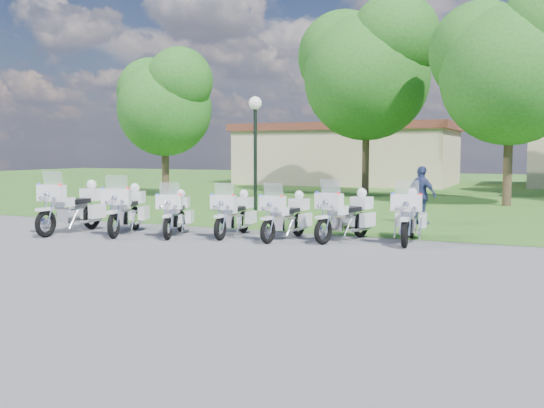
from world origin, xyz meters
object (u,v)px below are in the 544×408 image
at_px(motorcycle_1, 126,209).
at_px(motorcycle_2, 176,213).
at_px(motorcycle_3, 234,213).
at_px(lamp_post, 255,126).
at_px(motorcycle_4, 286,215).
at_px(motorcycle_0, 73,206).
at_px(motorcycle_6, 409,216).
at_px(motorcycle_5, 346,214).
at_px(bystander_c, 422,196).

relative_size(motorcycle_1, motorcycle_2, 1.13).
distance_m(motorcycle_3, lamp_post, 5.19).
xyz_separation_m(motorcycle_2, motorcycle_4, (2.99, 0.57, 0.01)).
bearing_deg(motorcycle_2, motorcycle_0, -7.69).
bearing_deg(motorcycle_3, motorcycle_2, 16.12).
relative_size(motorcycle_3, motorcycle_6, 0.92).
bearing_deg(motorcycle_0, motorcycle_5, -169.49).
xyz_separation_m(motorcycle_2, motorcycle_5, (4.43, 1.05, 0.05)).
distance_m(motorcycle_1, motorcycle_5, 6.00).
height_order(motorcycle_2, motorcycle_5, motorcycle_5).
distance_m(motorcycle_3, bystander_c, 6.10).
bearing_deg(motorcycle_4, motorcycle_1, 16.71).
bearing_deg(motorcycle_4, motorcycle_2, 17.06).
xyz_separation_m(motorcycle_3, motorcycle_6, (4.48, 0.81, 0.05)).
bearing_deg(motorcycle_0, motorcycle_1, -166.97).
relative_size(lamp_post, bystander_c, 2.27).
bearing_deg(motorcycle_6, motorcycle_1, 6.01).
xyz_separation_m(motorcycle_1, motorcycle_6, (7.39, 1.62, -0.02)).
height_order(motorcycle_3, motorcycle_4, motorcycle_4).
distance_m(motorcycle_5, motorcycle_6, 1.56).
height_order(motorcycle_5, motorcycle_6, motorcycle_6).
xyz_separation_m(motorcycle_3, motorcycle_5, (2.95, 0.49, 0.05)).
distance_m(motorcycle_1, motorcycle_6, 7.57).
bearing_deg(motorcycle_6, motorcycle_3, 3.97).
bearing_deg(motorcycle_6, motorcycle_0, 6.57).
bearing_deg(motorcycle_2, motorcycle_4, 170.31).
height_order(motorcycle_0, motorcycle_2, motorcycle_0).
distance_m(motorcycle_1, bystander_c, 8.80).
distance_m(motorcycle_0, motorcycle_3, 4.58).
xyz_separation_m(motorcycle_0, motorcycle_5, (7.36, 1.71, -0.07)).
height_order(motorcycle_4, motorcycle_6, motorcycle_6).
height_order(motorcycle_1, motorcycle_5, motorcycle_1).
xyz_separation_m(motorcycle_0, motorcycle_4, (5.92, 1.23, -0.11)).
bearing_deg(bystander_c, motorcycle_4, 88.77).
relative_size(motorcycle_1, motorcycle_5, 1.03).
distance_m(motorcycle_2, motorcycle_5, 4.55).
distance_m(motorcycle_1, lamp_post, 5.83).
height_order(motorcycle_4, lamp_post, lamp_post).
xyz_separation_m(motorcycle_1, motorcycle_5, (5.86, 1.30, -0.03)).
bearing_deg(motorcycle_4, bystander_c, -113.38).
relative_size(motorcycle_2, motorcycle_3, 0.96).
bearing_deg(lamp_post, motorcycle_1, -105.80).
bearing_deg(motorcycle_4, lamp_post, -48.99).
relative_size(motorcycle_5, lamp_post, 0.56).
xyz_separation_m(motorcycle_0, motorcycle_3, (4.41, 1.22, -0.12)).
relative_size(motorcycle_0, bystander_c, 1.45).
bearing_deg(motorcycle_2, motorcycle_5, 172.94).
bearing_deg(motorcycle_1, motorcycle_5, 173.41).
bearing_deg(motorcycle_2, bystander_c, -158.02).
relative_size(motorcycle_4, lamp_post, 0.54).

